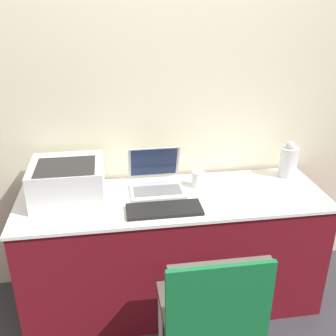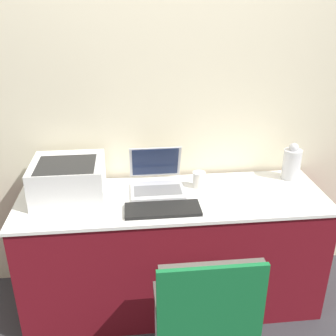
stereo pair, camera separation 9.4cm
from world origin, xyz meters
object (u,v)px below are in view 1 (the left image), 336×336
(metal_pitcher, at_px, (289,161))
(laptop_left, at_px, (156,180))
(printer, at_px, (68,180))
(coffee_cup, at_px, (198,179))
(chair, at_px, (212,307))
(external_keyboard, at_px, (164,209))

(metal_pitcher, bearing_deg, laptop_left, -177.02)
(printer, bearing_deg, coffee_cup, 2.95)
(printer, xyz_separation_m, coffee_cup, (0.80, 0.04, -0.07))
(metal_pitcher, bearing_deg, printer, -175.80)
(printer, bearing_deg, chair, -48.57)
(external_keyboard, height_order, metal_pitcher, metal_pitcher)
(laptop_left, relative_size, coffee_cup, 3.33)
(printer, bearing_deg, laptop_left, 6.23)
(coffee_cup, bearing_deg, metal_pitcher, 5.78)
(laptop_left, relative_size, chair, 0.38)
(laptop_left, xyz_separation_m, external_keyboard, (0.01, -0.29, -0.04))
(external_keyboard, relative_size, metal_pitcher, 1.73)
(metal_pitcher, bearing_deg, coffee_cup, -174.22)
(printer, height_order, laptop_left, laptop_left)
(laptop_left, distance_m, coffee_cup, 0.27)
(laptop_left, bearing_deg, printer, -173.77)
(chair, bearing_deg, metal_pitcher, 50.31)
(coffee_cup, bearing_deg, laptop_left, 176.36)
(laptop_left, xyz_separation_m, metal_pitcher, (0.90, 0.05, 0.06))
(metal_pitcher, distance_m, chair, 1.20)
(metal_pitcher, relative_size, chair, 0.28)
(printer, relative_size, metal_pitcher, 1.69)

